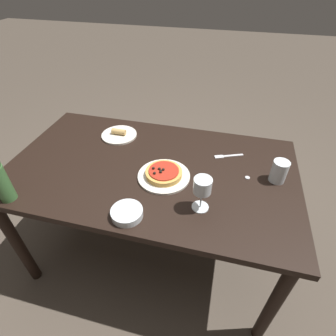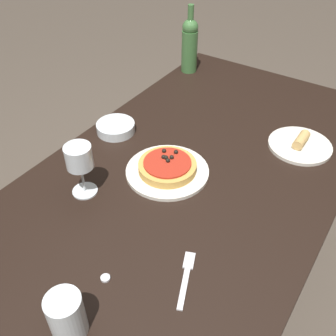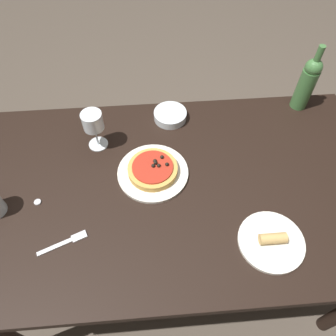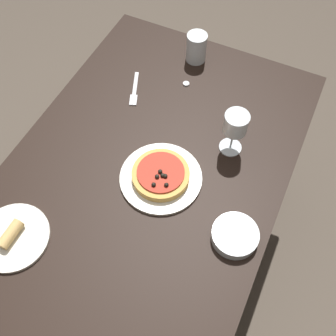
{
  "view_description": "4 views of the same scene",
  "coord_description": "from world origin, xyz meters",
  "px_view_note": "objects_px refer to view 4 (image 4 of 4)",
  "views": [
    {
      "loc": [
        0.35,
        -1.02,
        1.64
      ],
      "look_at": [
        0.11,
        -0.07,
        0.83
      ],
      "focal_mm": 28.0,
      "sensor_mm": 36.0,
      "label": 1
    },
    {
      "loc": [
        0.88,
        0.46,
        1.57
      ],
      "look_at": [
        0.13,
        -0.03,
        0.83
      ],
      "focal_mm": 42.0,
      "sensor_mm": 36.0,
      "label": 2
    },
    {
      "loc": [
        0.09,
        0.65,
        1.76
      ],
      "look_at": [
        0.03,
        -0.04,
        0.81
      ],
      "focal_mm": 35.0,
      "sensor_mm": 36.0,
      "label": 3
    },
    {
      "loc": [
        -0.47,
        -0.35,
        1.85
      ],
      "look_at": [
        0.11,
        -0.08,
        0.81
      ],
      "focal_mm": 42.0,
      "sensor_mm": 36.0,
      "label": 4
    }
  ],
  "objects_px": {
    "pizza": "(161,175)",
    "fork": "(135,91)",
    "dinner_plate": "(161,178)",
    "wine_glass": "(235,125)",
    "bottle_cap": "(186,84)",
    "side_bowl": "(234,237)",
    "dining_table": "(133,206)",
    "water_cup": "(196,48)",
    "side_plate": "(13,237)"
  },
  "relations": [
    {
      "from": "pizza",
      "to": "fork",
      "type": "xyz_separation_m",
      "value": [
        0.3,
        0.25,
        -0.03
      ]
    },
    {
      "from": "dinner_plate",
      "to": "pizza",
      "type": "relative_size",
      "value": 1.44
    },
    {
      "from": "pizza",
      "to": "wine_glass",
      "type": "distance_m",
      "value": 0.28
    },
    {
      "from": "pizza",
      "to": "fork",
      "type": "height_order",
      "value": "pizza"
    },
    {
      "from": "fork",
      "to": "bottle_cap",
      "type": "relative_size",
      "value": 6.6
    },
    {
      "from": "pizza",
      "to": "side_bowl",
      "type": "relative_size",
      "value": 1.33
    },
    {
      "from": "dining_table",
      "to": "wine_glass",
      "type": "relative_size",
      "value": 9.05
    },
    {
      "from": "water_cup",
      "to": "wine_glass",
      "type": "bearing_deg",
      "value": -141.27
    },
    {
      "from": "pizza",
      "to": "water_cup",
      "type": "xyz_separation_m",
      "value": [
        0.55,
        0.11,
        0.03
      ]
    },
    {
      "from": "pizza",
      "to": "bottle_cap",
      "type": "height_order",
      "value": "pizza"
    },
    {
      "from": "wine_glass",
      "to": "fork",
      "type": "xyz_separation_m",
      "value": [
        0.09,
        0.41,
        -0.12
      ]
    },
    {
      "from": "water_cup",
      "to": "fork",
      "type": "relative_size",
      "value": 0.72
    },
    {
      "from": "side_plate",
      "to": "bottle_cap",
      "type": "distance_m",
      "value": 0.8
    },
    {
      "from": "dining_table",
      "to": "fork",
      "type": "xyz_separation_m",
      "value": [
        0.38,
        0.19,
        0.09
      ]
    },
    {
      "from": "bottle_cap",
      "to": "side_plate",
      "type": "bearing_deg",
      "value": 164.81
    },
    {
      "from": "dinner_plate",
      "to": "bottle_cap",
      "type": "relative_size",
      "value": 10.99
    },
    {
      "from": "wine_glass",
      "to": "side_plate",
      "type": "height_order",
      "value": "wine_glass"
    },
    {
      "from": "fork",
      "to": "side_plate",
      "type": "bearing_deg",
      "value": -26.67
    },
    {
      "from": "fork",
      "to": "side_plate",
      "type": "relative_size",
      "value": 0.74
    },
    {
      "from": "dinner_plate",
      "to": "fork",
      "type": "relative_size",
      "value": 1.67
    },
    {
      "from": "wine_glass",
      "to": "water_cup",
      "type": "distance_m",
      "value": 0.44
    },
    {
      "from": "wine_glass",
      "to": "bottle_cap",
      "type": "height_order",
      "value": "wine_glass"
    },
    {
      "from": "dining_table",
      "to": "pizza",
      "type": "bearing_deg",
      "value": -34.68
    },
    {
      "from": "side_bowl",
      "to": "bottle_cap",
      "type": "distance_m",
      "value": 0.63
    },
    {
      "from": "dinner_plate",
      "to": "side_plate",
      "type": "distance_m",
      "value": 0.48
    },
    {
      "from": "water_cup",
      "to": "bottle_cap",
      "type": "distance_m",
      "value": 0.15
    },
    {
      "from": "side_bowl",
      "to": "side_plate",
      "type": "height_order",
      "value": "side_plate"
    },
    {
      "from": "wine_glass",
      "to": "dinner_plate",
      "type": "bearing_deg",
      "value": 142.85
    },
    {
      "from": "side_bowl",
      "to": "side_plate",
      "type": "xyz_separation_m",
      "value": [
        -0.27,
        0.59,
        -0.01
      ]
    },
    {
      "from": "water_cup",
      "to": "bottle_cap",
      "type": "bearing_deg",
      "value": -171.39
    },
    {
      "from": "dining_table",
      "to": "fork",
      "type": "bearing_deg",
      "value": 26.45
    },
    {
      "from": "dining_table",
      "to": "side_bowl",
      "type": "bearing_deg",
      "value": -90.72
    },
    {
      "from": "dinner_plate",
      "to": "water_cup",
      "type": "height_order",
      "value": "water_cup"
    },
    {
      "from": "side_bowl",
      "to": "wine_glass",
      "type": "bearing_deg",
      "value": 22.33
    },
    {
      "from": "wine_glass",
      "to": "water_cup",
      "type": "bearing_deg",
      "value": 38.73
    },
    {
      "from": "water_cup",
      "to": "side_plate",
      "type": "relative_size",
      "value": 0.53
    },
    {
      "from": "wine_glass",
      "to": "side_plate",
      "type": "distance_m",
      "value": 0.75
    },
    {
      "from": "wine_glass",
      "to": "side_bowl",
      "type": "bearing_deg",
      "value": -157.67
    },
    {
      "from": "side_bowl",
      "to": "fork",
      "type": "xyz_separation_m",
      "value": [
        0.39,
        0.53,
        -0.01
      ]
    },
    {
      "from": "dining_table",
      "to": "water_cup",
      "type": "bearing_deg",
      "value": 4.81
    },
    {
      "from": "wine_glass",
      "to": "side_bowl",
      "type": "height_order",
      "value": "wine_glass"
    },
    {
      "from": "wine_glass",
      "to": "side_bowl",
      "type": "relative_size",
      "value": 1.21
    },
    {
      "from": "side_plate",
      "to": "dining_table",
      "type": "bearing_deg",
      "value": -41.18
    },
    {
      "from": "dining_table",
      "to": "pizza",
      "type": "distance_m",
      "value": 0.16
    },
    {
      "from": "fork",
      "to": "bottle_cap",
      "type": "height_order",
      "value": "bottle_cap"
    },
    {
      "from": "dinner_plate",
      "to": "pizza",
      "type": "bearing_deg",
      "value": -152.46
    },
    {
      "from": "dinner_plate",
      "to": "wine_glass",
      "type": "relative_size",
      "value": 1.58
    },
    {
      "from": "dining_table",
      "to": "bottle_cap",
      "type": "xyz_separation_m",
      "value": [
        0.5,
        0.03,
        0.09
      ]
    },
    {
      "from": "side_bowl",
      "to": "fork",
      "type": "relative_size",
      "value": 0.87
    },
    {
      "from": "side_plate",
      "to": "side_bowl",
      "type": "bearing_deg",
      "value": -64.97
    }
  ]
}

